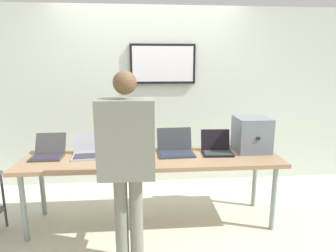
% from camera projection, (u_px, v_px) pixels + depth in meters
% --- Properties ---
extents(ground, '(8.00, 8.00, 0.04)m').
position_uv_depth(ground, '(153.00, 223.00, 3.09)').
color(ground, beige).
extents(back_wall, '(8.00, 0.11, 2.41)m').
position_uv_depth(back_wall, '(149.00, 97.00, 3.93)').
color(back_wall, silver).
rests_on(back_wall, ground).
extents(workbench, '(2.62, 0.70, 0.73)m').
position_uv_depth(workbench, '(152.00, 161.00, 2.94)').
color(workbench, '#977654').
rests_on(workbench, ground).
extents(equipment_box, '(0.35, 0.37, 0.37)m').
position_uv_depth(equipment_box, '(252.00, 134.00, 3.09)').
color(equipment_box, slate).
rests_on(equipment_box, workbench).
extents(laptop_station_0, '(0.31, 0.34, 0.21)m').
position_uv_depth(laptop_station_0, '(48.00, 152.00, 2.92)').
color(laptop_station_0, '#3C3C39').
rests_on(laptop_station_0, workbench).
extents(laptop_station_1, '(0.33, 0.32, 0.24)m').
position_uv_depth(laptop_station_1, '(88.00, 151.00, 2.94)').
color(laptop_station_1, '#B1B1BA').
rests_on(laptop_station_1, workbench).
extents(laptop_station_2, '(0.40, 0.38, 0.25)m').
position_uv_depth(laptop_station_2, '(132.00, 150.00, 2.97)').
color(laptop_station_2, black).
rests_on(laptop_station_2, workbench).
extents(laptop_station_3, '(0.39, 0.33, 0.26)m').
position_uv_depth(laptop_station_3, '(176.00, 148.00, 3.02)').
color(laptop_station_3, '#363A3F').
rests_on(laptop_station_3, workbench).
extents(laptop_station_4, '(0.32, 0.30, 0.23)m').
position_uv_depth(laptop_station_4, '(217.00, 148.00, 3.05)').
color(laptop_station_4, black).
rests_on(laptop_station_4, workbench).
extents(person, '(0.45, 0.59, 1.61)m').
position_uv_depth(person, '(127.00, 153.00, 2.26)').
color(person, slate).
rests_on(person, ground).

